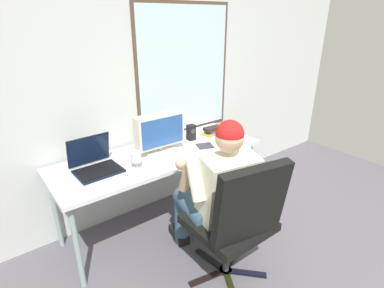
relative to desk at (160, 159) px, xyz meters
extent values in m
cube|color=#BCBFBC|center=(0.06, 0.39, 0.72)|extent=(5.83, 0.06, 2.80)
cube|color=#4C3828|center=(0.53, 0.35, 0.67)|extent=(1.08, 0.01, 1.24)
cube|color=silver|center=(0.53, 0.35, 0.67)|extent=(1.02, 0.02, 1.18)
cylinder|color=gray|center=(-0.86, -0.27, -0.33)|extent=(0.04, 0.04, 0.70)
cylinder|color=gray|center=(0.86, -0.27, -0.33)|extent=(0.04, 0.04, 0.70)
cylinder|color=gray|center=(-0.86, 0.27, -0.33)|extent=(0.04, 0.04, 0.70)
cylinder|color=gray|center=(0.86, 0.27, -0.33)|extent=(0.04, 0.04, 0.70)
cube|color=silver|center=(0.00, 0.00, 0.04)|extent=(1.85, 0.66, 0.04)
cube|color=black|center=(-0.10, -0.78, -0.67)|extent=(0.32, 0.10, 0.02)
cube|color=black|center=(-0.02, -0.95, -0.67)|extent=(0.19, 0.29, 0.02)
cube|color=black|center=(0.16, -0.93, -0.67)|extent=(0.25, 0.26, 0.02)
cube|color=black|center=(0.20, -0.75, -0.67)|extent=(0.30, 0.17, 0.02)
cube|color=black|center=(0.04, -0.66, -0.67)|extent=(0.08, 0.32, 0.02)
cylinder|color=black|center=(0.06, -0.81, -0.67)|extent=(0.10, 0.10, 0.02)
cylinder|color=#3F3F44|center=(0.06, -0.81, -0.45)|extent=(0.05, 0.05, 0.42)
cube|color=black|center=(0.06, -0.81, -0.22)|extent=(0.53, 0.53, 0.06)
cube|color=black|center=(0.01, -1.04, 0.08)|extent=(0.52, 0.23, 0.55)
cylinder|color=#354F63|center=(0.26, -0.60, -0.19)|extent=(0.23, 0.45, 0.15)
cylinder|color=#354F63|center=(0.30, -0.39, -0.44)|extent=(0.12, 0.12, 0.49)
cube|color=black|center=(0.31, -0.33, -0.64)|extent=(0.14, 0.25, 0.08)
cylinder|color=#354F63|center=(-0.06, -0.54, -0.19)|extent=(0.23, 0.45, 0.15)
cylinder|color=#354F63|center=(-0.02, -0.33, -0.44)|extent=(0.12, 0.12, 0.49)
cube|color=black|center=(-0.01, -0.27, -0.64)|extent=(0.14, 0.25, 0.08)
cube|color=beige|center=(0.06, -0.78, 0.06)|extent=(0.43, 0.34, 0.52)
sphere|color=tan|center=(0.06, -0.78, 0.43)|extent=(0.19, 0.19, 0.19)
sphere|color=red|center=(0.06, -0.78, 0.46)|extent=(0.19, 0.19, 0.19)
cylinder|color=beige|center=(0.28, -0.77, 0.15)|extent=(0.13, 0.24, 0.29)
cylinder|color=tan|center=(0.30, -0.69, 0.01)|extent=(0.10, 0.17, 0.27)
sphere|color=tan|center=(0.31, -0.65, -0.01)|extent=(0.09, 0.09, 0.09)
cylinder|color=beige|center=(-0.15, -0.69, 0.15)|extent=(0.13, 0.21, 0.29)
cylinder|color=tan|center=(-0.12, -0.55, 0.10)|extent=(0.11, 0.18, 0.27)
sphere|color=tan|center=(-0.10, -0.46, 0.17)|extent=(0.09, 0.09, 0.09)
cube|color=beige|center=(0.02, 0.03, 0.06)|extent=(0.29, 0.23, 0.02)
cylinder|color=beige|center=(0.02, 0.03, 0.09)|extent=(0.04, 0.04, 0.04)
cube|color=beige|center=(0.02, 0.03, 0.26)|extent=(0.44, 0.12, 0.28)
cube|color=#264C8C|center=(0.02, -0.03, 0.26)|extent=(0.40, 0.01, 0.24)
cube|color=black|center=(-0.56, -0.01, 0.06)|extent=(0.34, 0.27, 0.02)
cube|color=black|center=(-0.56, -0.01, 0.07)|extent=(0.31, 0.24, 0.00)
cube|color=black|center=(-0.56, 0.14, 0.19)|extent=(0.34, 0.07, 0.24)
cube|color=#0F1933|center=(-0.56, 0.13, 0.19)|extent=(0.31, 0.06, 0.22)
cylinder|color=silver|center=(-0.29, -0.12, 0.06)|extent=(0.07, 0.07, 0.00)
cylinder|color=silver|center=(-0.29, -0.12, 0.09)|extent=(0.01, 0.01, 0.06)
cylinder|color=silver|center=(-0.29, -0.12, 0.15)|extent=(0.08, 0.08, 0.07)
cylinder|color=#510524|center=(-0.29, -0.12, 0.12)|extent=(0.08, 0.08, 0.02)
cube|color=black|center=(0.41, 0.09, 0.13)|extent=(0.08, 0.07, 0.15)
cylinder|color=#333338|center=(0.41, 0.05, 0.15)|extent=(0.05, 0.01, 0.05)
cube|color=#AE931E|center=(0.66, 0.08, 0.07)|extent=(0.20, 0.14, 0.03)
cube|color=#5B3476|center=(0.67, 0.08, 0.09)|extent=(0.14, 0.12, 0.02)
cube|color=black|center=(0.66, 0.06, 0.12)|extent=(0.19, 0.10, 0.03)
cube|color=#302934|center=(0.41, -0.12, 0.06)|extent=(0.18, 0.17, 0.01)
cylinder|color=maroon|center=(0.67, -0.14, 0.10)|extent=(0.09, 0.09, 0.10)
camera|label=1|loc=(-1.24, -2.07, 1.16)|focal=28.38mm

